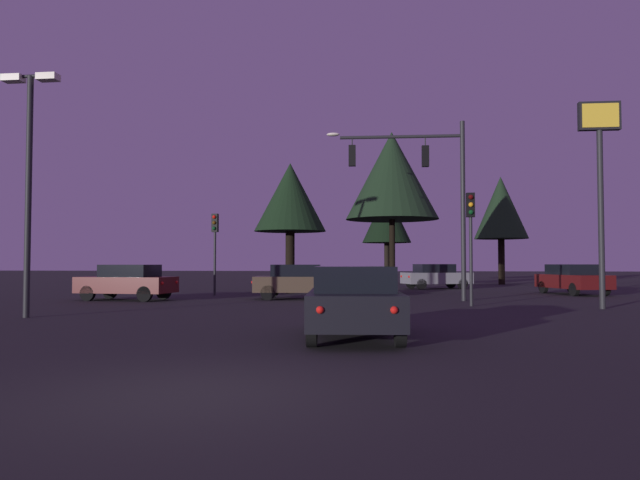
{
  "coord_description": "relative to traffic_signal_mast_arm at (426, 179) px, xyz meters",
  "views": [
    {
      "loc": [
        2.41,
        -7.06,
        1.6
      ],
      "look_at": [
        -0.89,
        21.89,
        2.72
      ],
      "focal_mm": 33.28,
      "sensor_mm": 36.0,
      "label": 1
    }
  ],
  "objects": [
    {
      "name": "ground_plane",
      "position": [
        -4.05,
        6.16,
        -5.15
      ],
      "size": [
        168.0,
        168.0,
        0.0
      ],
      "primitive_type": "plane",
      "color": "black",
      "rests_on": "ground"
    },
    {
      "name": "traffic_signal_mast_arm",
      "position": [
        0.0,
        0.0,
        0.0
      ],
      "size": [
        5.87,
        0.49,
        7.61
      ],
      "color": "#232326",
      "rests_on": "ground"
    },
    {
      "name": "traffic_light_corner_left",
      "position": [
        1.43,
        -3.03,
        -2.17
      ],
      "size": [
        0.3,
        0.35,
        4.19
      ],
      "color": "#232326",
      "rests_on": "ground"
    },
    {
      "name": "traffic_light_corner_right",
      "position": [
        -10.05,
        2.83,
        -2.29
      ],
      "size": [
        0.31,
        0.36,
        4.01
      ],
      "color": "#232326",
      "rests_on": "ground"
    },
    {
      "name": "car_nearside_lane",
      "position": [
        -2.36,
        -12.71,
        -4.35
      ],
      "size": [
        2.22,
        4.55,
        1.52
      ],
      "color": "black",
      "rests_on": "ground"
    },
    {
      "name": "car_crossing_left",
      "position": [
        -12.72,
        -1.08,
        -4.35
      ],
      "size": [
        4.16,
        2.26,
        1.52
      ],
      "color": "#4C0F0F",
      "rests_on": "ground"
    },
    {
      "name": "car_crossing_right",
      "position": [
        -5.54,
        0.49,
        -4.35
      ],
      "size": [
        4.18,
        2.25,
        1.52
      ],
      "color": "#473828",
      "rests_on": "ground"
    },
    {
      "name": "car_far_lane",
      "position": [
        7.66,
        5.88,
        -4.35
      ],
      "size": [
        2.93,
        4.5,
        1.52
      ],
      "color": "#4C0F0F",
      "rests_on": "ground"
    },
    {
      "name": "car_parked_lot",
      "position": [
        1.32,
        11.77,
        -4.35
      ],
      "size": [
        4.45,
        3.08,
        1.52
      ],
      "color": "gray",
      "rests_on": "ground"
    },
    {
      "name": "parking_lot_lamp_post",
      "position": [
        -12.12,
        -9.16,
        -0.53
      ],
      "size": [
        1.7,
        0.36,
        7.17
      ],
      "color": "#232326",
      "rests_on": "ground"
    },
    {
      "name": "store_sign_illuminated",
      "position": [
        5.76,
        -3.86,
        0.13
      ],
      "size": [
        1.4,
        0.29,
        7.24
      ],
      "color": "#232326",
      "rests_on": "ground"
    },
    {
      "name": "tree_behind_sign",
      "position": [
        6.75,
        19.68,
        0.52
      ],
      "size": [
        3.92,
        3.92,
        8.03
      ],
      "color": "black",
      "rests_on": "ground"
    },
    {
      "name": "tree_left_far",
      "position": [
        -1.7,
        20.76,
        0.03
      ],
      "size": [
        3.8,
        3.8,
        7.25
      ],
      "color": "black",
      "rests_on": "ground"
    },
    {
      "name": "tree_center_horizon",
      "position": [
        -6.74,
        5.41,
        -0.13
      ],
      "size": [
        3.79,
        3.79,
        6.88
      ],
      "color": "black",
      "rests_on": "ground"
    },
    {
      "name": "tree_right_cluster",
      "position": [
        -1.39,
        6.34,
        1.1
      ],
      "size": [
        4.96,
        4.96,
        8.62
      ],
      "color": "black",
      "rests_on": "ground"
    }
  ]
}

